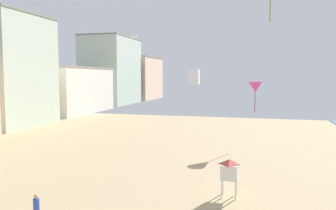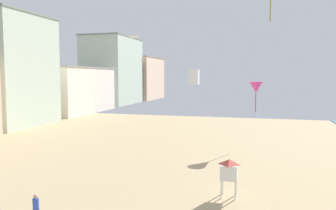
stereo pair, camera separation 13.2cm
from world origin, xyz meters
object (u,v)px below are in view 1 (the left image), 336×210
Objects in this scene: kite_white_parafoil at (133,36)px; kite_magenta_delta at (255,87)px; kite_white_box at (194,77)px; lifeguard_stand at (229,170)px; kite_flyer at (36,207)px.

kite_white_parafoil is 0.38× the size of kite_magenta_delta.
lifeguard_stand is at bearing 36.99° from kite_white_box.
lifeguard_stand is 0.70× the size of kite_magenta_delta.
kite_white_box reaches higher than kite_magenta_delta.
kite_white_box reaches higher than lifeguard_stand.
kite_flyer is at bearing -145.61° from kite_white_box.
kite_flyer is at bearing -114.03° from kite_magenta_delta.
kite_white_parafoil reaches higher than kite_magenta_delta.
lifeguard_stand is 1.86× the size of kite_white_parafoil.
kite_white_parafoil is (-14.40, 20.09, 11.56)m from lifeguard_stand.
lifeguard_stand is 2.78× the size of kite_white_box.
kite_magenta_delta is at bearing 32.15° from kite_flyer.
kite_white_box is (12.29, -21.68, -5.40)m from kite_white_parafoil.
kite_magenta_delta is at bearing -5.81° from kite_white_parafoil.
lifeguard_stand is 6.70m from kite_white_box.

